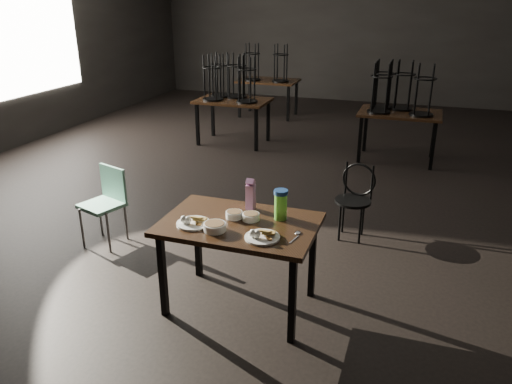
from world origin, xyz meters
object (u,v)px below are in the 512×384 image
at_px(juice_carton, 251,195).
at_px(school_chair, 106,198).
at_px(bentwood_chair, 355,195).
at_px(main_table, 239,231).
at_px(water_bottle, 281,204).

relative_size(juice_carton, school_chair, 0.34).
relative_size(juice_carton, bentwood_chair, 0.34).
relative_size(main_table, bentwood_chair, 1.54).
bearing_deg(main_table, bentwood_chair, 66.74).
bearing_deg(school_chair, water_bottle, 4.86).
xyz_separation_m(bentwood_chair, school_chair, (-2.35, -0.94, 0.01)).
xyz_separation_m(juice_carton, bentwood_chair, (0.68, 1.31, -0.41)).
distance_m(juice_carton, school_chair, 1.75).
height_order(main_table, juice_carton, juice_carton).
xyz_separation_m(main_table, juice_carton, (-0.00, 0.27, 0.20)).
relative_size(bentwood_chair, school_chair, 0.98).
xyz_separation_m(water_bottle, bentwood_chair, (0.39, 1.42, -0.41)).
relative_size(water_bottle, school_chair, 0.31).
distance_m(bentwood_chair, school_chair, 2.53).
bearing_deg(juice_carton, bentwood_chair, 62.59).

